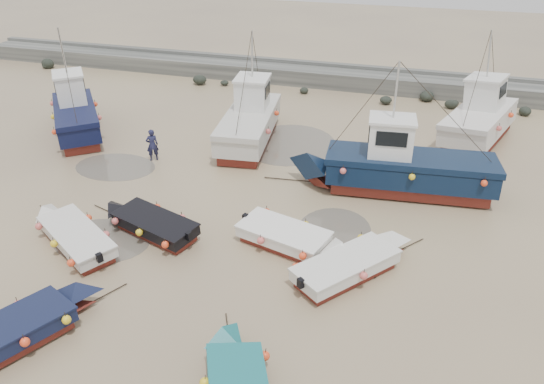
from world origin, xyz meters
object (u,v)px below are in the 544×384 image
at_px(cabin_boat_1, 251,118).
at_px(cabin_boat_3, 484,117).
at_px(person, 154,160).
at_px(cabin_boat_0, 75,111).
at_px(cabin_boat_2, 397,166).
at_px(dinghy_4, 150,221).
at_px(dinghy_3, 353,262).
at_px(dinghy_5, 292,237).
at_px(dinghy_0, 73,233).
at_px(dinghy_1, 13,331).

xyz_separation_m(cabin_boat_1, cabin_boat_3, (13.03, 4.15, 0.04)).
xyz_separation_m(cabin_boat_1, person, (-4.12, -4.39, -1.32)).
height_order(cabin_boat_0, cabin_boat_2, same).
bearing_deg(cabin_boat_3, dinghy_4, -114.19).
height_order(dinghy_3, dinghy_5, same).
xyz_separation_m(dinghy_4, cabin_boat_2, (9.55, 6.88, 0.76)).
height_order(cabin_boat_1, person, cabin_boat_1).
height_order(dinghy_3, dinghy_4, same).
bearing_deg(cabin_boat_2, dinghy_0, 119.52).
relative_size(dinghy_1, cabin_boat_0, 0.77).
bearing_deg(dinghy_0, cabin_boat_0, 66.34).
height_order(dinghy_3, person, dinghy_3).
relative_size(cabin_boat_0, cabin_boat_1, 0.77).
height_order(dinghy_1, person, dinghy_1).
xyz_separation_m(dinghy_0, cabin_boat_1, (3.28, 12.65, 0.79)).
bearing_deg(person, dinghy_3, 112.96).
bearing_deg(dinghy_5, dinghy_1, -26.46).
xyz_separation_m(dinghy_0, cabin_boat_0, (-7.15, 10.49, 0.82)).
bearing_deg(dinghy_1, cabin_boat_1, 110.93).
xyz_separation_m(dinghy_4, cabin_boat_3, (13.78, 15.06, 0.81)).
xyz_separation_m(dinghy_4, cabin_boat_1, (0.75, 10.91, 0.78)).
distance_m(dinghy_1, cabin_boat_2, 17.49).
bearing_deg(cabin_boat_2, dinghy_3, 167.53).
distance_m(dinghy_0, cabin_boat_2, 14.86).
relative_size(dinghy_0, person, 3.36).
xyz_separation_m(dinghy_4, person, (-3.37, 6.52, -0.54)).
bearing_deg(dinghy_3, cabin_boat_3, 109.21).
bearing_deg(cabin_boat_3, person, -135.25).
distance_m(dinghy_5, cabin_boat_0, 17.76).
distance_m(dinghy_0, cabin_boat_0, 12.72).
xyz_separation_m(dinghy_3, cabin_boat_2, (0.82, 7.24, 0.77)).
distance_m(dinghy_4, cabin_boat_0, 13.08).
bearing_deg(cabin_boat_0, person, -58.08).
relative_size(cabin_boat_0, person, 4.58).
bearing_deg(dinghy_3, cabin_boat_0, -168.95).
distance_m(dinghy_5, person, 11.15).
height_order(dinghy_1, cabin_boat_0, cabin_boat_0).
height_order(cabin_boat_0, person, cabin_boat_0).
bearing_deg(dinghy_0, dinghy_5, -42.77).
bearing_deg(dinghy_4, dinghy_1, -168.65).
height_order(dinghy_1, cabin_boat_3, cabin_boat_3).
bearing_deg(cabin_boat_1, cabin_boat_3, 9.89).
xyz_separation_m(cabin_boat_0, cabin_boat_1, (10.44, 2.16, -0.04)).
height_order(dinghy_3, cabin_boat_1, cabin_boat_1).
relative_size(dinghy_4, cabin_boat_0, 0.73).
bearing_deg(person, dinghy_1, 62.81).
bearing_deg(dinghy_3, dinghy_0, -135.64).
bearing_deg(dinghy_0, dinghy_3, -50.95).
bearing_deg(cabin_boat_1, dinghy_1, -103.00).
xyz_separation_m(dinghy_5, person, (-9.44, 5.92, -0.55)).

